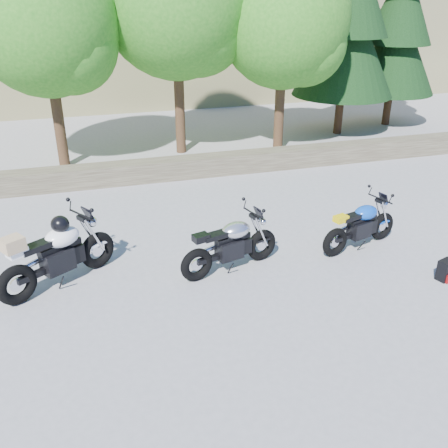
% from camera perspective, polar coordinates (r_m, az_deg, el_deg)
% --- Properties ---
extents(ground, '(90.00, 90.00, 0.00)m').
position_cam_1_polar(ground, '(8.00, 0.62, -8.01)').
color(ground, gray).
rests_on(ground, ground).
extents(stone_wall, '(22.00, 0.55, 0.50)m').
position_cam_1_polar(stone_wall, '(12.74, -6.55, 6.27)').
color(stone_wall, '#484030').
rests_on(stone_wall, ground).
extents(tree_decid_left, '(3.67, 3.67, 5.62)m').
position_cam_1_polar(tree_decid_left, '(13.54, -19.38, 20.91)').
color(tree_decid_left, '#382314').
rests_on(tree_decid_left, ground).
extents(tree_decid_mid, '(4.08, 4.08, 6.24)m').
position_cam_1_polar(tree_decid_mid, '(14.21, -5.03, 23.93)').
color(tree_decid_mid, '#382314').
rests_on(tree_decid_mid, ground).
extents(tree_decid_right, '(3.54, 3.54, 5.41)m').
position_cam_1_polar(tree_decid_right, '(14.49, 7.33, 21.72)').
color(tree_decid_right, '#382314').
rests_on(tree_decid_right, ground).
extents(conifer_near, '(3.17, 3.17, 7.06)m').
position_cam_1_polar(conifer_near, '(16.71, 14.09, 22.33)').
color(conifer_near, '#382314').
rests_on(conifer_near, ground).
extents(conifer_far, '(2.82, 2.82, 6.27)m').
position_cam_1_polar(conifer_far, '(18.40, 19.37, 20.66)').
color(conifer_far, '#382314').
rests_on(conifer_far, ground).
extents(silver_bike, '(1.86, 0.75, 0.95)m').
position_cam_1_polar(silver_bike, '(8.43, 0.80, -2.46)').
color(silver_bike, black).
rests_on(silver_bike, ground).
extents(white_bike, '(1.88, 1.28, 1.18)m').
position_cam_1_polar(white_bike, '(8.39, -18.57, -3.17)').
color(white_bike, black).
rests_on(white_bike, ground).
extents(blue_bike, '(1.74, 0.72, 0.89)m').
position_cam_1_polar(blue_bike, '(9.51, 15.35, -0.21)').
color(blue_bike, black).
rests_on(blue_bike, ground).
extents(backpack, '(0.31, 0.29, 0.35)m').
position_cam_1_polar(backpack, '(9.06, 24.03, -4.88)').
color(backpack, black).
rests_on(backpack, ground).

